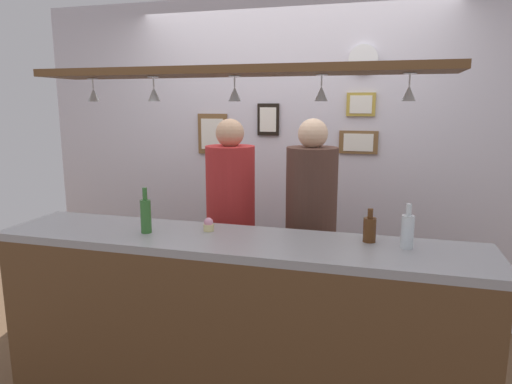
% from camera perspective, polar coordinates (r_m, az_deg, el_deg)
% --- Properties ---
extents(ground_plane, '(8.00, 8.00, 0.00)m').
position_cam_1_polar(ground_plane, '(3.26, -0.51, -21.67)').
color(ground_plane, brown).
extents(back_wall, '(4.40, 0.06, 2.60)m').
position_cam_1_polar(back_wall, '(3.84, 4.06, 4.09)').
color(back_wall, silver).
rests_on(back_wall, ground_plane).
extents(bar_counter, '(2.70, 0.55, 1.03)m').
position_cam_1_polar(bar_counter, '(2.50, -3.89, -14.18)').
color(bar_counter, '#99999E').
rests_on(bar_counter, ground_plane).
extents(overhead_glass_rack, '(2.20, 0.36, 0.04)m').
position_cam_1_polar(overhead_glass_rack, '(2.46, -2.61, 14.76)').
color(overhead_glass_rack, brown).
extents(hanging_wineglass_far_left, '(0.07, 0.07, 0.13)m').
position_cam_1_polar(hanging_wineglass_far_left, '(2.92, -19.53, 11.36)').
color(hanging_wineglass_far_left, silver).
rests_on(hanging_wineglass_far_left, overhead_glass_rack).
extents(hanging_wineglass_left, '(0.07, 0.07, 0.13)m').
position_cam_1_polar(hanging_wineglass_left, '(2.60, -12.56, 11.85)').
color(hanging_wineglass_left, silver).
rests_on(hanging_wineglass_left, overhead_glass_rack).
extents(hanging_wineglass_center_left, '(0.07, 0.07, 0.13)m').
position_cam_1_polar(hanging_wineglass_center_left, '(2.48, -2.67, 12.15)').
color(hanging_wineglass_center_left, silver).
rests_on(hanging_wineglass_center_left, overhead_glass_rack).
extents(hanging_wineglass_center, '(0.07, 0.07, 0.13)m').
position_cam_1_polar(hanging_wineglass_center, '(2.39, 8.11, 12.10)').
color(hanging_wineglass_center, silver).
rests_on(hanging_wineglass_center, overhead_glass_rack).
extents(hanging_wineglass_center_right, '(0.07, 0.07, 0.13)m').
position_cam_1_polar(hanging_wineglass_center_right, '(2.37, 18.46, 11.67)').
color(hanging_wineglass_center_right, silver).
rests_on(hanging_wineglass_center_right, overhead_glass_rack).
extents(person_left_red_shirt, '(0.34, 0.34, 1.66)m').
position_cam_1_polar(person_left_red_shirt, '(3.23, -3.15, -2.66)').
color(person_left_red_shirt, '#2D334C').
rests_on(person_left_red_shirt, ground_plane).
extents(person_right_brown_shirt, '(0.34, 0.34, 1.66)m').
position_cam_1_polar(person_right_brown_shirt, '(3.10, 6.84, -3.24)').
color(person_right_brown_shirt, '#2D334C').
rests_on(person_right_brown_shirt, ground_plane).
extents(bottle_beer_green_import, '(0.06, 0.06, 0.26)m').
position_cam_1_polar(bottle_beer_green_import, '(2.67, -13.53, -2.78)').
color(bottle_beer_green_import, '#336B2D').
rests_on(bottle_beer_green_import, bar_counter).
extents(bottle_beer_brown_stubby, '(0.07, 0.07, 0.18)m').
position_cam_1_polar(bottle_beer_brown_stubby, '(2.50, 13.93, -4.47)').
color(bottle_beer_brown_stubby, '#512D14').
rests_on(bottle_beer_brown_stubby, bar_counter).
extents(bottle_soda_clear, '(0.06, 0.06, 0.23)m').
position_cam_1_polar(bottle_soda_clear, '(2.45, 18.30, -4.55)').
color(bottle_soda_clear, silver).
rests_on(bottle_soda_clear, bar_counter).
extents(cupcake, '(0.06, 0.06, 0.08)m').
position_cam_1_polar(cupcake, '(2.66, -5.91, -4.08)').
color(cupcake, beige).
rests_on(cupcake, bar_counter).
extents(picture_frame_caricature, '(0.26, 0.02, 0.34)m').
position_cam_1_polar(picture_frame_caricature, '(3.97, -5.41, 7.20)').
color(picture_frame_caricature, brown).
rests_on(picture_frame_caricature, back_wall).
extents(picture_frame_crest, '(0.18, 0.02, 0.26)m').
position_cam_1_polar(picture_frame_crest, '(3.81, 1.53, 8.98)').
color(picture_frame_crest, black).
rests_on(picture_frame_crest, back_wall).
extents(picture_frame_upper_small, '(0.22, 0.02, 0.18)m').
position_cam_1_polar(picture_frame_upper_small, '(3.70, 12.90, 10.56)').
color(picture_frame_upper_small, '#B29338').
rests_on(picture_frame_upper_small, back_wall).
extents(picture_frame_lower_pair, '(0.30, 0.02, 0.18)m').
position_cam_1_polar(picture_frame_lower_pair, '(3.71, 12.59, 6.04)').
color(picture_frame_lower_pair, brown).
rests_on(picture_frame_lower_pair, back_wall).
extents(wall_clock, '(0.22, 0.03, 0.22)m').
position_cam_1_polar(wall_clock, '(3.70, 13.18, 15.75)').
color(wall_clock, white).
rests_on(wall_clock, back_wall).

